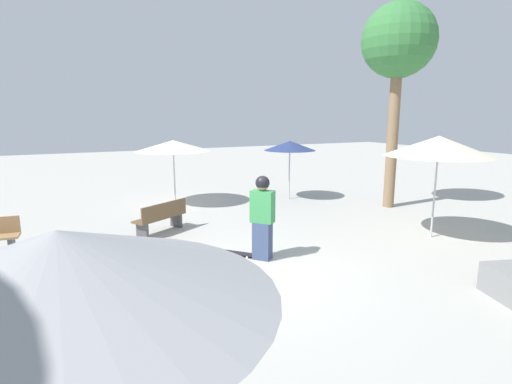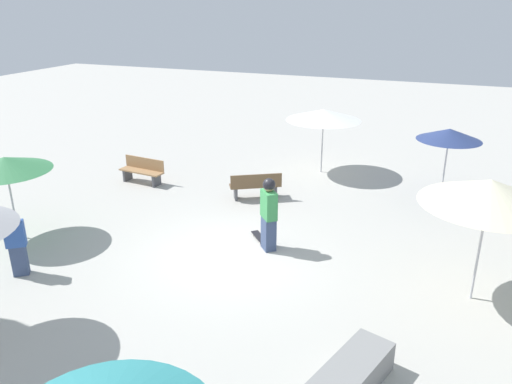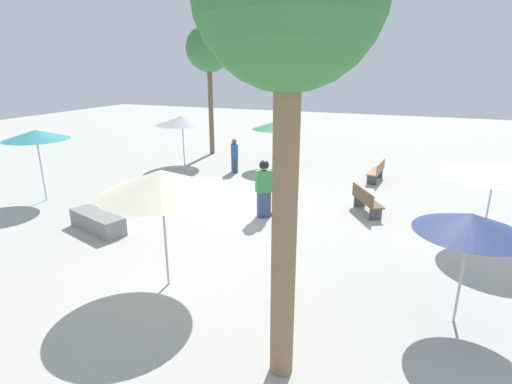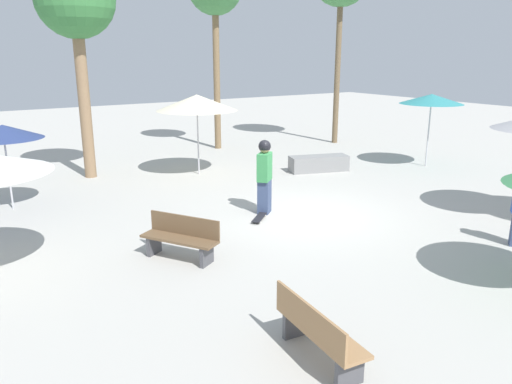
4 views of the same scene
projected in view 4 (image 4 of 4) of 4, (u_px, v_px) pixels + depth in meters
ground_plane at (303, 215)px, 12.56m from camera, size 60.00×60.00×0.00m
skater_main at (265, 174)px, 12.51m from camera, size 0.56×0.54×1.88m
skateboard at (259, 217)px, 12.22m from camera, size 0.73×0.68×0.07m
concrete_ledge at (319, 163)px, 17.23m from camera, size 2.13×1.25×0.53m
bench_near at (317, 332)px, 6.52m from camera, size 0.60×1.64×0.85m
bench_far at (181, 238)px, 9.83m from camera, size 1.20×1.60×0.85m
shade_umbrella_cream at (197, 103)px, 16.23m from camera, size 2.66×2.66×2.65m
shade_umbrella_navy at (3, 132)px, 12.56m from camera, size 1.94×1.94×2.21m
shade_umbrella_teal at (432, 99)px, 17.42m from camera, size 2.19×2.19×2.57m
palm_tree_left at (75, 3)px, 15.03m from camera, size 2.41×2.41×6.76m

